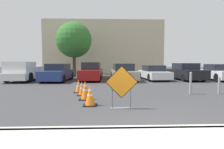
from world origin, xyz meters
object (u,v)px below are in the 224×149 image
parked_car_fifth (186,72)px  parked_car_sixth (219,73)px  parked_car_fourth (154,73)px  parked_car_second (92,72)px  traffic_cone_third (82,89)px  road_closed_sign (122,86)px  traffic_cone_second (85,90)px  traffic_cone_fourth (78,86)px  traffic_cone_nearest (90,95)px  parked_car_nearest (58,73)px  pickup_truck (25,72)px  parked_car_third (123,73)px  bollard_nearest (191,82)px  bollard_second (219,85)px

parked_car_fifth → parked_car_sixth: parked_car_fifth is taller
parked_car_fourth → parked_car_second: bearing=-1.6°
traffic_cone_third → parked_car_sixth: (11.09, 6.72, 0.34)m
road_closed_sign → traffic_cone_second: road_closed_sign is taller
traffic_cone_second → traffic_cone_fourth: traffic_cone_second is taller
road_closed_sign → traffic_cone_third: (-1.69, 2.49, -0.47)m
traffic_cone_nearest → parked_car_nearest: parked_car_nearest is taller
road_closed_sign → traffic_cone_nearest: road_closed_sign is taller
traffic_cone_third → pickup_truck: size_ratio=0.13×
road_closed_sign → parked_car_third: size_ratio=0.31×
parked_car_nearest → parked_car_sixth: parked_car_nearest is taller
bollard_nearest → bollard_second: size_ratio=1.28×
bollard_second → parked_car_nearest: bearing=146.0°
bollard_nearest → bollard_second: bearing=0.0°
parked_car_third → parked_car_sixth: parked_car_third is taller
traffic_cone_second → parked_car_fourth: size_ratio=0.18×
road_closed_sign → pickup_truck: bearing=128.8°
pickup_truck → parked_car_fourth: bearing=-177.8°
parked_car_third → bollard_nearest: (2.65, -6.85, -0.10)m
parked_car_sixth → bollard_nearest: parked_car_sixth is taller
traffic_cone_nearest → traffic_cone_second: size_ratio=0.95×
parked_car_sixth → bollard_nearest: (-5.76, -6.59, -0.08)m
traffic_cone_second → parked_car_sixth: parked_car_sixth is taller
pickup_truck → parked_car_second: pickup_truck is taller
traffic_cone_nearest → traffic_cone_fourth: 2.96m
bollard_nearest → traffic_cone_second: bearing=-168.2°
parked_car_third → bollard_nearest: bearing=108.1°
traffic_cone_second → parked_car_sixth: bearing=35.3°
traffic_cone_second → traffic_cone_fourth: size_ratio=1.20×
parked_car_fourth → pickup_truck: bearing=-0.3°
traffic_cone_third → parked_car_fourth: parked_car_fourth is taller
parked_car_nearest → bollard_second: bearing=148.0°
traffic_cone_nearest → traffic_cone_second: (-0.30, 1.05, 0.02)m
pickup_truck → parked_car_fourth: 11.22m
traffic_cone_fourth → parked_car_fourth: size_ratio=0.15×
traffic_cone_second → parked_car_fifth: 11.30m
parked_car_fifth → bollard_second: (-1.51, -6.91, -0.24)m
road_closed_sign → parked_car_nearest: size_ratio=0.32×
parked_car_second → parked_car_nearest: bearing=11.5°
parked_car_third → traffic_cone_third: bearing=65.9°
traffic_cone_third → parked_car_sixth: size_ratio=0.15×
road_closed_sign → traffic_cone_fourth: size_ratio=2.20×
parked_car_second → bollard_second: bearing=135.7°
traffic_cone_fourth → parked_car_fifth: 10.57m
parked_car_second → parked_car_fifth: bearing=-179.6°
traffic_cone_fourth → bollard_nearest: bearing=-7.3°
bollard_nearest → road_closed_sign: bearing=-144.4°
pickup_truck → parked_car_sixth: (16.80, 0.01, -0.07)m
traffic_cone_second → parked_car_fifth: bearing=44.9°
pickup_truck → traffic_cone_third: bearing=129.2°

